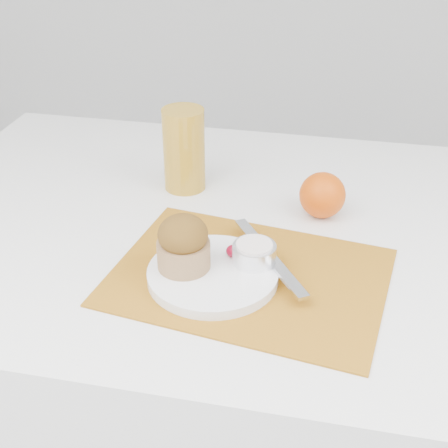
% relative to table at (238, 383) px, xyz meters
% --- Properties ---
extents(table, '(1.20, 0.80, 0.75)m').
position_rel_table_xyz_m(table, '(0.00, 0.00, 0.00)').
color(table, white).
rests_on(table, ground).
extents(placemat, '(0.43, 0.34, 0.00)m').
position_rel_table_xyz_m(placemat, '(0.04, -0.15, 0.38)').
color(placemat, '#A16416').
rests_on(placemat, table).
extents(plate, '(0.20, 0.20, 0.02)m').
position_rel_table_xyz_m(plate, '(-0.01, -0.17, 0.39)').
color(plate, white).
rests_on(plate, placemat).
extents(ramekin, '(0.08, 0.08, 0.03)m').
position_rel_table_xyz_m(ramekin, '(0.05, -0.13, 0.41)').
color(ramekin, white).
rests_on(ramekin, plate).
extents(cream, '(0.06, 0.06, 0.01)m').
position_rel_table_xyz_m(cream, '(0.05, -0.13, 0.42)').
color(cream, white).
rests_on(cream, ramekin).
extents(raspberry_near, '(0.02, 0.02, 0.02)m').
position_rel_table_xyz_m(raspberry_near, '(0.01, -0.13, 0.40)').
color(raspberry_near, '#630214').
rests_on(raspberry_near, plate).
extents(raspberry_far, '(0.02, 0.02, 0.02)m').
position_rel_table_xyz_m(raspberry_far, '(0.02, -0.14, 0.40)').
color(raspberry_far, '#5D020B').
rests_on(raspberry_far, plate).
extents(butter_knife, '(0.14, 0.19, 0.01)m').
position_rel_table_xyz_m(butter_knife, '(0.07, -0.12, 0.40)').
color(butter_knife, silver).
rests_on(butter_knife, plate).
extents(orange, '(0.08, 0.08, 0.08)m').
position_rel_table_xyz_m(orange, '(0.13, 0.06, 0.41)').
color(orange, '#DE5107').
rests_on(orange, table).
extents(juice_glass, '(0.09, 0.09, 0.15)m').
position_rel_table_xyz_m(juice_glass, '(-0.13, 0.11, 0.45)').
color(juice_glass, '#B78822').
rests_on(juice_glass, table).
extents(muffin, '(0.09, 0.09, 0.08)m').
position_rel_table_xyz_m(muffin, '(-0.05, -0.17, 0.43)').
color(muffin, '#AA7F52').
rests_on(muffin, plate).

